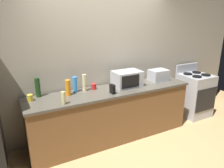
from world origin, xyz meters
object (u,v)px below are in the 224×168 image
at_px(bottle_wine, 38,87).
at_px(mug_red, 94,86).
at_px(microwave, 127,79).
at_px(mug_yellow, 30,98).
at_px(toaster_oven, 158,75).
at_px(stove_range, 194,95).
at_px(bottle_dish_soap, 68,88).
at_px(bottle_spray_cleaner, 75,85).
at_px(cordless_phone, 112,89).
at_px(bottle_vinegar, 63,98).
at_px(bottle_hand_soap, 84,83).

distance_m(bottle_wine, mug_red, 0.89).
distance_m(microwave, mug_yellow, 1.60).
bearing_deg(toaster_oven, stove_range, -3.54).
xyz_separation_m(bottle_wine, mug_red, (0.88, -0.07, -0.10)).
distance_m(bottle_dish_soap, mug_yellow, 0.56).
xyz_separation_m(bottle_wine, bottle_spray_cleaner, (0.56, -0.06, -0.02)).
bearing_deg(mug_red, toaster_oven, -4.85).
xyz_separation_m(microwave, bottle_dish_soap, (-1.04, 0.03, -0.01)).
bearing_deg(stove_range, bottle_wine, 175.64).
height_order(toaster_oven, bottle_dish_soap, bottle_dish_soap).
relative_size(bottle_dish_soap, mug_yellow, 2.54).
distance_m(stove_range, mug_yellow, 3.31).
height_order(toaster_oven, bottle_spray_cleaner, bottle_spray_cleaner).
bearing_deg(mug_yellow, bottle_wine, 41.46).
height_order(cordless_phone, bottle_vinegar, bottle_vinegar).
bearing_deg(bottle_vinegar, bottle_dish_soap, 62.64).
distance_m(toaster_oven, bottle_vinegar, 1.93).
bearing_deg(mug_yellow, cordless_phone, -13.22).
xyz_separation_m(stove_range, toaster_oven, (-0.97, 0.06, 0.54)).
bearing_deg(bottle_vinegar, stove_range, 4.60).
height_order(cordless_phone, bottle_spray_cleaner, bottle_spray_cleaner).
bearing_deg(toaster_oven, bottle_hand_soap, 176.45).
relative_size(bottle_wine, bottle_dish_soap, 1.20).
relative_size(bottle_dish_soap, mug_red, 2.60).
xyz_separation_m(bottle_hand_soap, bottle_dish_soap, (-0.29, -0.07, -0.02)).
height_order(bottle_vinegar, bottle_dish_soap, bottle_dish_soap).
bearing_deg(bottle_spray_cleaner, bottle_dish_soap, -145.75).
xyz_separation_m(bottle_vinegar, bottle_hand_soap, (0.46, 0.38, 0.05)).
bearing_deg(bottle_vinegar, mug_red, 32.75).
bearing_deg(bottle_dish_soap, microwave, -1.87).
xyz_separation_m(bottle_vinegar, mug_yellow, (-0.39, 0.35, -0.05)).
bearing_deg(stove_range, toaster_oven, 176.46).
xyz_separation_m(cordless_phone, mug_yellow, (-1.19, 0.28, -0.03)).
relative_size(bottle_hand_soap, mug_yellow, 2.88).
bearing_deg(bottle_hand_soap, stove_range, -3.54).
bearing_deg(mug_red, microwave, -11.79).
distance_m(toaster_oven, mug_yellow, 2.30).
bearing_deg(toaster_oven, mug_red, 175.15).
xyz_separation_m(toaster_oven, bottle_hand_soap, (-1.45, 0.09, 0.04)).
height_order(stove_range, bottle_vinegar, bottle_vinegar).
distance_m(cordless_phone, bottle_vinegar, 0.81).
xyz_separation_m(bottle_vinegar, bottle_spray_cleaner, (0.31, 0.41, 0.03)).
xyz_separation_m(bottle_vinegar, bottle_dish_soap, (0.16, 0.31, 0.03)).
bearing_deg(mug_red, bottle_hand_soap, -173.53).
relative_size(mug_red, mug_yellow, 0.98).
distance_m(microwave, mug_red, 0.60).
relative_size(stove_range, toaster_oven, 3.18).
bearing_deg(bottle_spray_cleaner, cordless_phone, -34.61).
bearing_deg(mug_yellow, toaster_oven, -1.44).
bearing_deg(microwave, bottle_spray_cleaner, 171.62).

